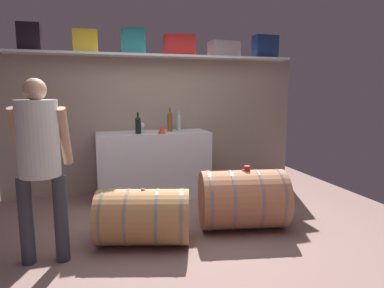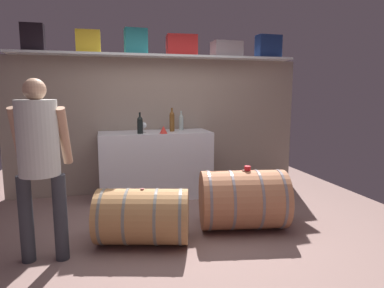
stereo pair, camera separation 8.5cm
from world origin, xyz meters
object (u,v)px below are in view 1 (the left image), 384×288
toolcase_yellow (85,41)px  toolcase_navy (265,47)px  wine_glass (142,126)px  toolcase_red (179,45)px  toolcase_grey (224,49)px  work_cabinet (153,165)px  wine_bottle_dark (138,125)px  winemaker_pouring (39,152)px  toolcase_black (29,37)px  toolcase_teal (133,41)px  tasting_cup (247,168)px  wine_barrel_near (243,199)px  red_funnel (162,130)px  wine_bottle_amber (170,121)px  wine_barrel_far (143,217)px  wine_bottle_clear (179,122)px

toolcase_yellow → toolcase_navy: size_ratio=0.85×
toolcase_yellow → wine_glass: bearing=-21.2°
toolcase_red → toolcase_grey: 0.70m
toolcase_navy → work_cabinet: bearing=-175.7°
wine_bottle_dark → winemaker_pouring: (-1.03, -1.49, -0.07)m
toolcase_black → toolcase_teal: toolcase_black is taller
wine_bottle_dark → tasting_cup: (1.04, -1.25, -0.39)m
wine_barrel_near → winemaker_pouring: 2.15m
toolcase_grey → wine_glass: bearing=-168.8°
toolcase_navy → tasting_cup: (-1.03, -1.63, -1.54)m
work_cabinet → red_funnel: bearing=-69.1°
toolcase_teal → work_cabinet: 1.78m
toolcase_red → wine_bottle_amber: size_ratio=1.28×
wine_bottle_amber → wine_barrel_far: 1.85m
toolcase_black → toolcase_red: size_ratio=0.82×
wine_bottle_dark → toolcase_grey: bearing=15.6°
toolcase_red → wine_bottle_amber: toolcase_red is taller
wine_glass → winemaker_pouring: bearing=-124.6°
toolcase_grey → tasting_cup: toolcase_grey is taller
toolcase_teal → wine_bottle_dark: 1.21m
red_funnel → wine_barrel_far: size_ratio=0.11×
wine_barrel_near → tasting_cup: (0.05, -0.00, 0.35)m
toolcase_navy → wine_barrel_far: (-2.21, -1.75, -1.94)m
toolcase_yellow → toolcase_red: size_ratio=0.74×
toolcase_red → tasting_cup: bearing=-73.1°
toolcase_grey → toolcase_navy: bearing=-1.0°
wine_bottle_amber → wine_glass: wine_bottle_amber is taller
toolcase_teal → winemaker_pouring: size_ratio=0.22×
wine_glass → wine_barrel_far: wine_glass is taller
wine_glass → winemaker_pouring: (-1.09, -1.59, -0.05)m
toolcase_black → toolcase_grey: 2.72m
tasting_cup → red_funnel: bearing=121.5°
toolcase_teal → toolcase_navy: bearing=-3.3°
wine_glass → wine_bottle_amber: bearing=10.2°
winemaker_pouring → red_funnel: bearing=53.3°
work_cabinet → wine_bottle_amber: size_ratio=4.65×
toolcase_grey → wine_bottle_clear: 1.31m
toolcase_teal → wine_bottle_amber: size_ratio=1.05×
toolcase_black → toolcase_navy: toolcase_black is taller
toolcase_teal → wine_barrel_far: size_ratio=0.35×
red_funnel → wine_glass: bearing=148.0°
winemaker_pouring → wine_bottle_dark: bearing=61.8°
toolcase_red → wine_bottle_amber: 1.13m
toolcase_black → wine_glass: bearing=-11.7°
wine_bottle_clear → wine_barrel_far: bearing=-115.0°
toolcase_teal → wine_glass: bearing=-82.5°
toolcase_red → tasting_cup: size_ratio=6.26×
toolcase_teal → work_cabinet: (0.22, -0.22, -1.75)m
wine_bottle_clear → wine_bottle_dark: (-0.65, -0.31, 0.00)m
wine_bottle_dark → toolcase_red: bearing=29.6°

